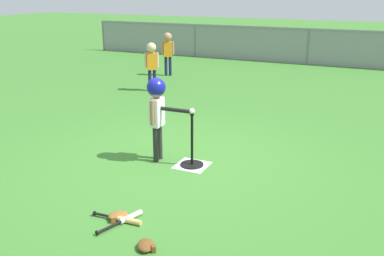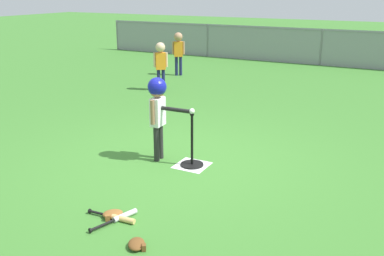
% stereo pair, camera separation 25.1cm
% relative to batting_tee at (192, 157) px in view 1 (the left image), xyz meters
% --- Properties ---
extents(ground_plane, '(60.00, 60.00, 0.00)m').
position_rel_batting_tee_xyz_m(ground_plane, '(-0.19, 0.05, -0.12)').
color(ground_plane, '#3D7A2D').
extents(home_plate, '(0.44, 0.44, 0.01)m').
position_rel_batting_tee_xyz_m(home_plate, '(-0.00, 0.00, -0.12)').
color(home_plate, white).
rests_on(home_plate, ground_plane).
extents(batting_tee, '(0.32, 0.32, 0.75)m').
position_rel_batting_tee_xyz_m(batting_tee, '(0.00, 0.00, 0.00)').
color(batting_tee, black).
rests_on(batting_tee, ground_plane).
extents(baseball_on_tee, '(0.07, 0.07, 0.07)m').
position_rel_batting_tee_xyz_m(baseball_on_tee, '(-0.00, 0.00, 0.66)').
color(baseball_on_tee, white).
rests_on(baseball_on_tee, batting_tee).
extents(batter_child, '(0.64, 0.34, 1.20)m').
position_rel_batting_tee_xyz_m(batter_child, '(-0.52, -0.02, 0.73)').
color(batter_child, '#262626').
rests_on(batter_child, ground_plane).
extents(fielder_near_right, '(0.29, 0.25, 1.15)m').
position_rel_batting_tee_xyz_m(fielder_near_right, '(-2.82, 3.76, 0.62)').
color(fielder_near_right, '#191E4C').
rests_on(fielder_near_right, ground_plane).
extents(fielder_deep_left, '(0.31, 0.24, 1.20)m').
position_rel_batting_tee_xyz_m(fielder_deep_left, '(-3.38, 5.61, 0.64)').
color(fielder_deep_left, '#191E4C').
rests_on(fielder_deep_left, ground_plane).
extents(spare_bat_silver, '(0.23, 0.58, 0.06)m').
position_rel_batting_tee_xyz_m(spare_bat_silver, '(0.01, -1.67, -0.09)').
color(spare_bat_silver, silver).
rests_on(spare_bat_silver, ground_plane).
extents(spare_bat_wood, '(0.58, 0.09, 0.06)m').
position_rel_batting_tee_xyz_m(spare_bat_wood, '(-0.01, -1.69, -0.09)').
color(spare_bat_wood, '#DBB266').
rests_on(spare_bat_wood, ground_plane).
extents(glove_by_plate, '(0.27, 0.27, 0.07)m').
position_rel_batting_tee_xyz_m(glove_by_plate, '(-0.10, -1.66, -0.09)').
color(glove_by_plate, brown).
rests_on(glove_by_plate, ground_plane).
extents(glove_near_bats, '(0.25, 0.27, 0.07)m').
position_rel_batting_tee_xyz_m(glove_near_bats, '(0.46, -2.02, -0.09)').
color(glove_near_bats, brown).
rests_on(glove_near_bats, ground_plane).
extents(outfield_fence, '(16.06, 0.06, 1.15)m').
position_rel_batting_tee_xyz_m(outfield_fence, '(-0.19, 9.18, 0.49)').
color(outfield_fence, slate).
rests_on(outfield_fence, ground_plane).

